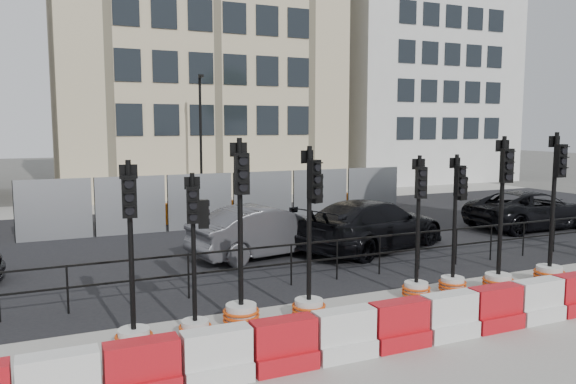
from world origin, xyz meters
name	(u,v)px	position (x,y,z in m)	size (l,w,h in m)	color
ground	(363,294)	(0.00, 0.00, 0.00)	(120.00, 120.00, 0.00)	#51514C
sidewalk_near	(456,341)	(0.00, -3.00, 0.01)	(40.00, 6.00, 0.02)	gray
road	(252,236)	(0.00, 7.00, 0.01)	(40.00, 14.00, 0.03)	black
sidewalk_far	(186,203)	(0.00, 16.00, 0.01)	(40.00, 4.00, 0.02)	gray
building_cream	(192,32)	(2.00, 21.99, 9.00)	(15.00, 10.06, 18.00)	#C3B48E
building_white	(408,62)	(17.00, 21.99, 8.00)	(12.00, 9.06, 16.00)	silver
kerb_railing	(337,252)	(0.00, 1.20, 0.69)	(18.00, 0.04, 1.00)	black
heras_fencing	(240,205)	(0.57, 9.86, 0.65)	(14.33, 1.72, 2.00)	gray
lamp_post_far	(201,136)	(0.50, 14.98, 3.22)	(0.12, 0.56, 6.00)	black
barrier_row	(449,318)	(0.00, -2.80, 0.37)	(15.70, 0.50, 0.80)	red
traffic_signal_a	(133,313)	(-5.11, -1.16, 0.65)	(0.62, 0.62, 3.15)	silver
traffic_signal_b	(195,301)	(-4.06, -1.10, 0.69)	(0.57, 0.57, 2.91)	silver
traffic_signal_c	(241,289)	(-3.12, -0.79, 0.72)	(0.68, 0.68, 3.48)	silver
traffic_signal_d	(310,279)	(-1.80, -0.98, 0.79)	(0.65, 0.65, 3.32)	silver
traffic_signal_e	(417,270)	(0.84, -0.77, 0.64)	(0.61, 0.61, 3.08)	silver
traffic_signal_f	(454,261)	(1.83, -0.77, 0.73)	(0.61, 0.61, 3.08)	silver
traffic_signal_g	(499,261)	(2.80, -1.12, 0.72)	(0.68, 0.68, 3.47)	silver
traffic_signal_h	(551,254)	(4.39, -1.10, 0.73)	(0.70, 0.70, 3.54)	silver
car_b	(267,231)	(-0.59, 4.22, 0.73)	(4.63, 2.33, 1.46)	#424246
car_c	(373,225)	(2.60, 3.70, 0.76)	(5.64, 3.77, 1.52)	black
car_d	(532,210)	(9.74, 4.33, 0.68)	(4.94, 2.30, 1.37)	black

